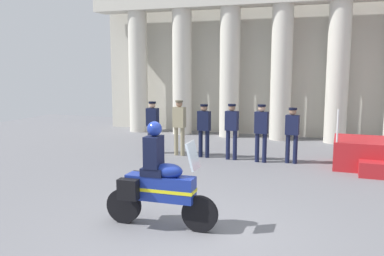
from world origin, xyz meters
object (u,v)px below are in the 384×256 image
(officer_in_row_1, at_px, (179,123))
(officer_in_row_0, at_px, (153,123))
(motorcycle_with_rider, at_px, (157,183))
(officer_in_row_4, at_px, (261,128))
(officer_in_row_2, at_px, (204,126))
(officer_in_row_3, at_px, (232,127))
(officer_in_row_5, at_px, (292,131))

(officer_in_row_1, bearing_deg, officer_in_row_0, 3.80)
(motorcycle_with_rider, bearing_deg, officer_in_row_4, 79.86)
(officer_in_row_0, height_order, officer_in_row_2, officer_in_row_0)
(officer_in_row_2, bearing_deg, officer_in_row_0, 3.83)
(officer_in_row_1, xyz_separation_m, officer_in_row_2, (0.83, -0.01, -0.06))
(officer_in_row_1, height_order, officer_in_row_3, officer_in_row_1)
(officer_in_row_2, height_order, motorcycle_with_rider, motorcycle_with_rider)
(officer_in_row_5, height_order, motorcycle_with_rider, motorcycle_with_rider)
(officer_in_row_0, relative_size, officer_in_row_4, 0.99)
(officer_in_row_5, bearing_deg, officer_in_row_2, 6.67)
(officer_in_row_0, distance_m, officer_in_row_2, 1.78)
(officer_in_row_2, relative_size, officer_in_row_4, 0.97)
(officer_in_row_0, xyz_separation_m, officer_in_row_4, (3.59, -0.09, 0.01))
(officer_in_row_2, bearing_deg, motorcycle_with_rider, 104.43)
(officer_in_row_3, distance_m, officer_in_row_5, 1.79)
(officer_in_row_0, bearing_deg, motorcycle_with_rider, 120.33)
(officer_in_row_0, bearing_deg, officer_in_row_1, -176.20)
(officer_in_row_3, relative_size, officer_in_row_4, 0.99)
(motorcycle_with_rider, bearing_deg, officer_in_row_0, 113.81)
(officer_in_row_1, height_order, motorcycle_with_rider, motorcycle_with_rider)
(officer_in_row_0, height_order, officer_in_row_1, officer_in_row_1)
(officer_in_row_1, distance_m, officer_in_row_3, 1.73)
(officer_in_row_5, bearing_deg, motorcycle_with_rider, 78.39)
(officer_in_row_2, bearing_deg, officer_in_row_4, -177.66)
(motorcycle_with_rider, bearing_deg, officer_in_row_5, 71.86)
(officer_in_row_3, bearing_deg, officer_in_row_5, -171.53)
(officer_in_row_4, bearing_deg, officer_in_row_1, 2.82)
(officer_in_row_4, relative_size, officer_in_row_5, 1.05)
(officer_in_row_3, distance_m, officer_in_row_4, 0.91)
(officer_in_row_1, bearing_deg, officer_in_row_4, -177.18)
(officer_in_row_1, relative_size, officer_in_row_2, 1.06)
(officer_in_row_2, height_order, officer_in_row_4, officer_in_row_4)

